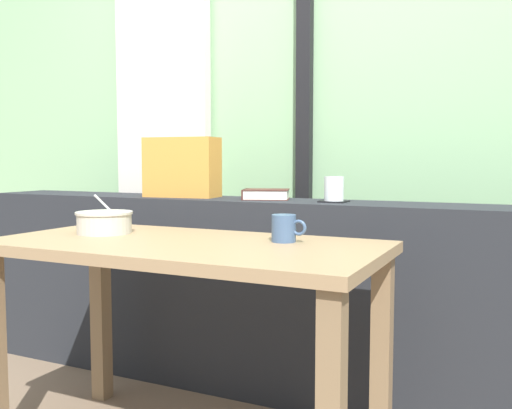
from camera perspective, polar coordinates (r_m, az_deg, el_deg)
name	(u,v)px	position (r m, az deg, el deg)	size (l,w,h in m)	color
outdoor_backdrop	(314,69)	(2.82, 5.91, 13.41)	(4.80, 0.08, 2.80)	#8EBC89
curtain_left_panel	(162,106)	(3.09, -9.43, 9.79)	(0.56, 0.06, 2.50)	silver
window_divider_post	(305,89)	(2.75, 4.92, 11.54)	(0.07, 0.05, 2.60)	black
dark_console_ledge	(269,296)	(2.36, 1.30, -9.24)	(2.80, 0.30, 0.80)	#23262B
breakfast_table	(185,277)	(1.80, -7.19, -7.27)	(1.23, 0.61, 0.71)	#826849
coaster_square	(334,201)	(2.20, 7.86, 0.31)	(0.10, 0.10, 0.01)	black
juice_glass	(334,189)	(2.19, 7.87, 1.52)	(0.08, 0.08, 0.09)	white
closed_book	(266,194)	(2.33, 1.00, 1.04)	(0.23, 0.20, 0.04)	#47231E
throw_pillow	(182,167)	(2.50, -7.47, 3.74)	(0.32, 0.14, 0.26)	#D18938
soup_bowl	(104,223)	(2.03, -15.05, -1.79)	(0.19, 0.19, 0.14)	#BCB7A8
ceramic_mug	(284,228)	(1.76, 2.89, -2.41)	(0.11, 0.08, 0.08)	#3D567A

